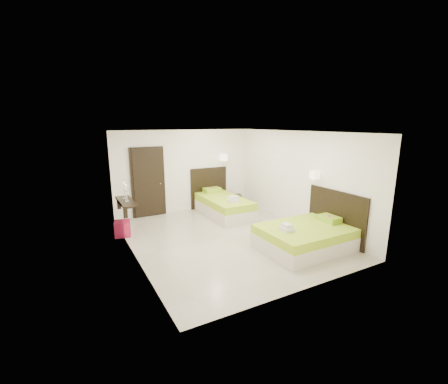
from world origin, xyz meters
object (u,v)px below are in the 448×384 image
nightstand (234,201)px  ottoman (123,228)px  bed_double (307,235)px  bed_single (223,205)px

nightstand → ottoman: (-3.80, -0.89, -0.02)m
bed_double → bed_single: bearing=98.7°
bed_single → bed_double: size_ratio=1.09×
bed_single → bed_double: bearing=-81.3°
bed_double → nightstand: bearing=86.5°
bed_double → nightstand: 3.69m
bed_single → bed_double: bed_single is taller
ottoman → bed_single: bearing=7.0°
nightstand → ottoman: size_ratio=1.27×
nightstand → ottoman: nightstand is taller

